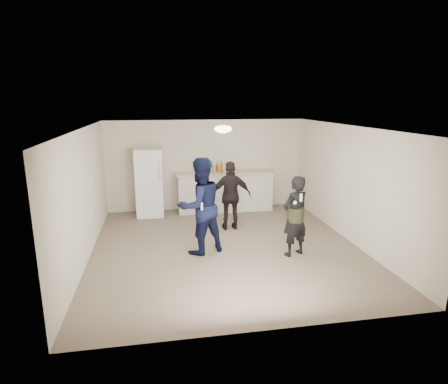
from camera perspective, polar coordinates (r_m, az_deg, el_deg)
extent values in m
plane|color=#6B5B4C|center=(8.00, 0.25, -8.36)|extent=(6.00, 6.00, 0.00)
plane|color=silver|center=(7.42, 0.28, 9.80)|extent=(6.00, 6.00, 0.00)
plane|color=beige|center=(10.52, -2.69, 4.13)|extent=(6.00, 0.00, 6.00)
plane|color=beige|center=(4.83, 6.76, -7.83)|extent=(6.00, 0.00, 6.00)
plane|color=beige|center=(7.63, -20.50, -0.50)|extent=(0.00, 6.00, 6.00)
plane|color=beige|center=(8.54, 18.74, 1.11)|extent=(0.00, 6.00, 6.00)
cube|color=beige|center=(10.42, 0.17, -0.02)|extent=(2.60, 0.56, 1.05)
cube|color=beige|center=(10.30, 0.17, 2.92)|extent=(2.68, 0.64, 0.04)
cube|color=white|center=(10.11, -11.34, 1.45)|extent=(0.70, 0.70, 1.80)
cylinder|color=silver|center=(9.67, -9.83, 3.38)|extent=(0.02, 0.02, 0.60)
ellipsoid|color=white|center=(7.72, -0.13, 9.58)|extent=(0.36, 0.36, 0.16)
cylinder|color=#ACADB1|center=(10.14, -1.89, 3.34)|extent=(0.08, 0.08, 0.17)
imported|color=#0F1440|center=(7.45, -3.65, -2.16)|extent=(1.16, 1.05, 1.95)
imported|color=black|center=(7.48, 10.78, -3.65)|extent=(0.69, 0.58, 1.62)
cylinder|color=#313B1A|center=(7.47, 10.80, -3.34)|extent=(0.34, 0.34, 0.28)
imported|color=black|center=(8.84, 1.07, -0.58)|extent=(0.98, 0.43, 1.64)
cube|color=white|center=(7.16, -3.41, -2.18)|extent=(0.04, 0.04, 0.15)
sphere|color=white|center=(7.22, -2.48, -2.61)|extent=(0.07, 0.07, 0.07)
cube|color=silver|center=(7.13, 11.65, -0.85)|extent=(0.04, 0.04, 0.15)
sphere|color=white|center=(7.15, 10.78, -1.60)|extent=(0.07, 0.07, 0.07)
cylinder|color=#905215|center=(10.22, -0.39, 3.64)|extent=(0.07, 0.07, 0.24)
cylinder|color=#17501C|center=(10.26, -1.91, 3.60)|extent=(0.07, 0.07, 0.22)
cylinder|color=#154C20|center=(10.05, -4.23, 3.41)|extent=(0.06, 0.06, 0.24)
cylinder|color=silver|center=(10.17, -2.71, 3.37)|extent=(0.07, 0.07, 0.17)
cylinder|color=#924315|center=(10.37, -1.06, 3.63)|extent=(0.08, 0.08, 0.19)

